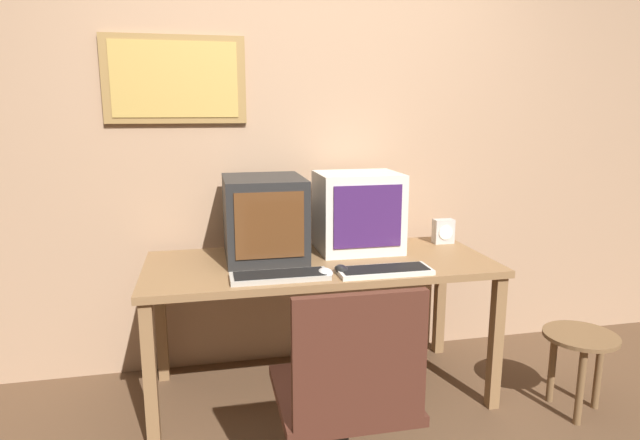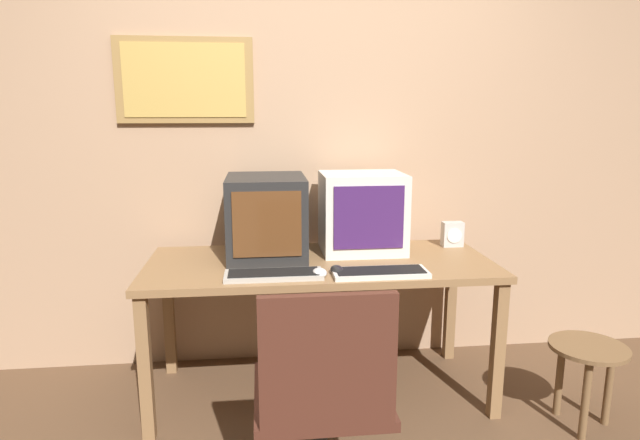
{
  "view_description": "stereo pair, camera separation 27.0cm",
  "coord_description": "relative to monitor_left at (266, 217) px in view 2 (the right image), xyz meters",
  "views": [
    {
      "loc": [
        -0.56,
        -1.55,
        1.5
      ],
      "look_at": [
        0.0,
        1.04,
        0.95
      ],
      "focal_mm": 30.0,
      "sensor_mm": 36.0,
      "label": 1
    },
    {
      "loc": [
        -0.3,
        -1.59,
        1.5
      ],
      "look_at": [
        0.0,
        1.04,
        0.95
      ],
      "focal_mm": 30.0,
      "sensor_mm": 36.0,
      "label": 2
    }
  ],
  "objects": [
    {
      "name": "wall_back",
      "position": [
        0.26,
        0.35,
        0.35
      ],
      "size": [
        8.0,
        0.08,
        2.6
      ],
      "color": "tan",
      "rests_on": "ground_plane"
    },
    {
      "name": "mouse_near_keyboard",
      "position": [
        0.32,
        -0.36,
        -0.19
      ],
      "size": [
        0.06,
        0.11,
        0.04
      ],
      "color": "black",
      "rests_on": "desk"
    },
    {
      "name": "desk",
      "position": [
        0.27,
        -0.13,
        -0.29
      ],
      "size": [
        1.76,
        0.75,
        0.74
      ],
      "color": "olive",
      "rests_on": "ground_plane"
    },
    {
      "name": "office_chair",
      "position": [
        0.18,
        -1.0,
        -0.56
      ],
      "size": [
        0.52,
        0.52,
        0.92
      ],
      "color": "black",
      "rests_on": "ground_plane"
    },
    {
      "name": "monitor_left",
      "position": [
        0.0,
        0.0,
        0.0
      ],
      "size": [
        0.4,
        0.48,
        0.42
      ],
      "color": "black",
      "rests_on": "desk"
    },
    {
      "name": "monitor_right",
      "position": [
        0.52,
        0.04,
        0.0
      ],
      "size": [
        0.44,
        0.37,
        0.43
      ],
      "color": "beige",
      "rests_on": "desk"
    },
    {
      "name": "keyboard_side",
      "position": [
        0.52,
        -0.4,
        -0.2
      ],
      "size": [
        0.45,
        0.17,
        0.03
      ],
      "color": "beige",
      "rests_on": "desk"
    },
    {
      "name": "side_stool",
      "position": [
        1.49,
        -0.58,
        -0.62
      ],
      "size": [
        0.36,
        0.36,
        0.41
      ],
      "color": "brown",
      "rests_on": "ground_plane"
    },
    {
      "name": "keyboard_main",
      "position": [
        0.02,
        -0.38,
        -0.2
      ],
      "size": [
        0.45,
        0.16,
        0.03
      ],
      "color": "#A8A399",
      "rests_on": "desk"
    },
    {
      "name": "mouse_far_corner",
      "position": [
        0.24,
        -0.39,
        -0.19
      ],
      "size": [
        0.07,
        0.11,
        0.04
      ],
      "color": "silver",
      "rests_on": "desk"
    },
    {
      "name": "desk_clock",
      "position": [
        1.05,
        0.08,
        -0.14
      ],
      "size": [
        0.12,
        0.07,
        0.14
      ],
      "color": "#B7B2AD",
      "rests_on": "desk"
    }
  ]
}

